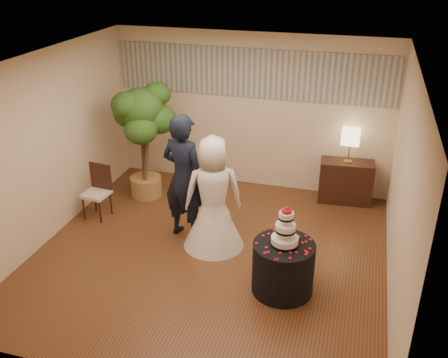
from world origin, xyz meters
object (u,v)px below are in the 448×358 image
(bride, at_px, (213,193))
(side_chair, at_px, (96,193))
(wedding_cake, at_px, (286,226))
(console, at_px, (346,182))
(ficus_tree, at_px, (143,141))
(cake_table, at_px, (283,267))
(table_lamp, at_px, (350,146))
(groom, at_px, (184,178))

(bride, relative_size, side_chair, 1.94)
(wedding_cake, distance_m, side_chair, 3.49)
(bride, bearing_deg, console, -154.35)
(bride, xyz_separation_m, wedding_cake, (1.18, -0.80, 0.11))
(side_chair, bearing_deg, ficus_tree, 70.17)
(bride, distance_m, wedding_cake, 1.43)
(bride, bearing_deg, wedding_cake, 124.05)
(console, xyz_separation_m, side_chair, (-3.89, -1.70, 0.07))
(cake_table, height_order, wedding_cake, wedding_cake)
(cake_table, xyz_separation_m, console, (0.61, 2.77, 0.02))
(cake_table, bearing_deg, side_chair, 161.95)
(wedding_cake, bearing_deg, table_lamp, 77.59)
(groom, distance_m, bride, 0.53)
(console, relative_size, ficus_tree, 0.43)
(groom, bearing_deg, side_chair, 10.62)
(console, bearing_deg, side_chair, -161.10)
(groom, relative_size, table_lamp, 3.41)
(table_lamp, distance_m, side_chair, 4.29)
(ficus_tree, bearing_deg, groom, -43.24)
(bride, xyz_separation_m, cake_table, (1.18, -0.80, -0.51))
(table_lamp, height_order, side_chair, table_lamp)
(bride, distance_m, console, 2.71)
(console, height_order, side_chair, side_chair)
(table_lamp, relative_size, ficus_tree, 0.28)
(bride, xyz_separation_m, table_lamp, (1.79, 1.97, 0.18))
(ficus_tree, bearing_deg, table_lamp, 12.40)
(groom, height_order, console, groom)
(cake_table, distance_m, wedding_cake, 0.63)
(ficus_tree, bearing_deg, wedding_cake, -35.41)
(cake_table, relative_size, ficus_tree, 0.38)
(table_lamp, distance_m, ficus_tree, 3.52)
(console, bearing_deg, table_lamp, 0.00)
(groom, bearing_deg, table_lamp, -125.65)
(groom, height_order, bride, groom)
(wedding_cake, distance_m, console, 2.90)
(wedding_cake, relative_size, console, 0.60)
(bride, relative_size, ficus_tree, 0.83)
(wedding_cake, distance_m, ficus_tree, 3.48)
(cake_table, xyz_separation_m, side_chair, (-3.28, 1.07, 0.09))
(bride, bearing_deg, cake_table, 124.05)
(table_lamp, bearing_deg, cake_table, -102.41)
(groom, height_order, cake_table, groom)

